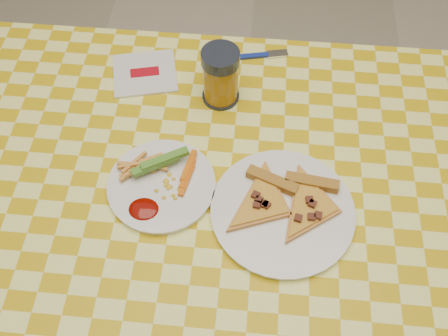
{
  "coord_description": "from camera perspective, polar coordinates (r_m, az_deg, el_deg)",
  "views": [
    {
      "loc": [
        0.03,
        -0.46,
        1.58
      ],
      "look_at": [
        -0.01,
        0.05,
        0.78
      ],
      "focal_mm": 40.0,
      "sensor_mm": 36.0,
      "label": 1
    }
  ],
  "objects": [
    {
      "name": "pizza_slices",
      "position": [
        0.93,
        7.05,
        -3.79
      ],
      "size": [
        0.25,
        0.23,
        0.02
      ],
      "color": "#CE843F",
      "rests_on": "plate_right"
    },
    {
      "name": "table",
      "position": [
        1.01,
        0.43,
        -5.52
      ],
      "size": [
        1.28,
        0.88,
        0.76
      ],
      "color": "white",
      "rests_on": "ground"
    },
    {
      "name": "napkin",
      "position": [
        1.15,
        -9.03,
        10.66
      ],
      "size": [
        0.16,
        0.16,
        0.01
      ],
      "rotation": [
        0.0,
        0.0,
        0.24
      ],
      "color": "silver",
      "rests_on": "table"
    },
    {
      "name": "plate_right",
      "position": [
        0.93,
        6.68,
        -4.99
      ],
      "size": [
        0.33,
        0.33,
        0.01
      ],
      "primitive_type": "cylinder",
      "rotation": [
        0.0,
        0.0,
        -0.34
      ],
      "color": "white",
      "rests_on": "table"
    },
    {
      "name": "plate_left",
      "position": [
        0.96,
        -7.12,
        -2.05
      ],
      "size": [
        0.26,
        0.26,
        0.01
      ],
      "primitive_type": "cylinder",
      "rotation": [
        0.0,
        0.0,
        0.36
      ],
      "color": "white",
      "rests_on": "table"
    },
    {
      "name": "fork",
      "position": [
        1.18,
        3.69,
        12.71
      ],
      "size": [
        0.15,
        0.05,
        0.01
      ],
      "rotation": [
        0.0,
        0.0,
        0.21
      ],
      "color": "navy",
      "rests_on": "table"
    },
    {
      "name": "ground",
      "position": [
        1.65,
        0.27,
        -16.41
      ],
      "size": [
        8.0,
        8.0,
        0.0
      ],
      "primitive_type": "plane",
      "color": "beige",
      "rests_on": "ground"
    },
    {
      "name": "fries_veggies",
      "position": [
        0.96,
        -7.59,
        -0.74
      ],
      "size": [
        0.17,
        0.16,
        0.04
      ],
      "color": "gold",
      "rests_on": "plate_left"
    },
    {
      "name": "drink_glass",
      "position": [
        1.05,
        -0.4,
        10.41
      ],
      "size": [
        0.08,
        0.08,
        0.13
      ],
      "color": "black",
      "rests_on": "table"
    }
  ]
}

